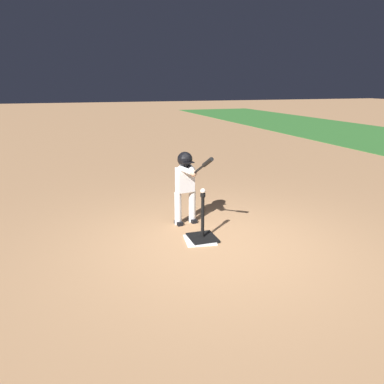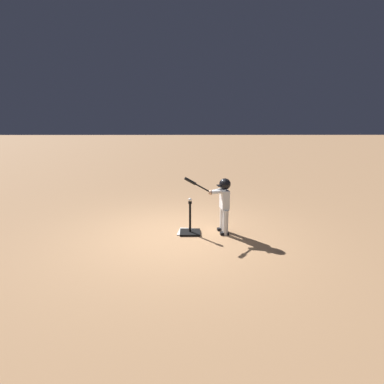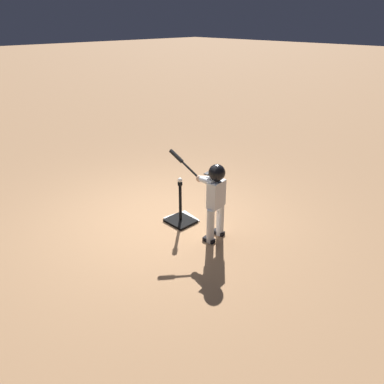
% 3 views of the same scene
% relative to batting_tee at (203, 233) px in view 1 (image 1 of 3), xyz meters
% --- Properties ---
extents(ground_plane, '(90.00, 90.00, 0.00)m').
position_rel_batting_tee_xyz_m(ground_plane, '(0.31, 0.14, -0.10)').
color(ground_plane, '#AD7F56').
extents(home_plate, '(0.50, 0.50, 0.02)m').
position_rel_batting_tee_xyz_m(home_plate, '(0.04, -0.06, -0.09)').
color(home_plate, white).
rests_on(home_plate, ground_plane).
extents(batting_tee, '(0.44, 0.40, 0.72)m').
position_rel_batting_tee_xyz_m(batting_tee, '(0.00, 0.00, 0.00)').
color(batting_tee, black).
rests_on(batting_tee, ground_plane).
extents(batter_child, '(0.99, 0.39, 1.27)m').
position_rel_batting_tee_xyz_m(batter_child, '(-0.70, -0.03, 0.67)').
color(batter_child, silver).
rests_on(batter_child, ground_plane).
extents(baseball, '(0.07, 0.07, 0.07)m').
position_rel_batting_tee_xyz_m(baseball, '(-0.00, -0.00, 0.66)').
color(baseball, white).
rests_on(baseball, batting_tee).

